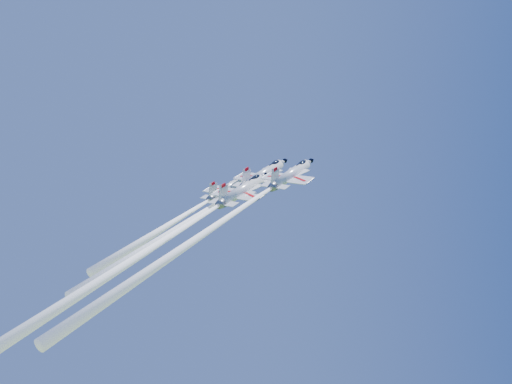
{
  "coord_description": "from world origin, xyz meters",
  "views": [
    {
      "loc": [
        -3.87,
        -108.89,
        80.47
      ],
      "look_at": [
        0.0,
        0.0,
        95.87
      ],
      "focal_mm": 40.0,
      "sensor_mm": 36.0,
      "label": 1
    }
  ],
  "objects_px": {
    "jet_lead": "(208,210)",
    "jet_right": "(220,222)",
    "jet_left": "(189,212)",
    "jet_slot": "(162,242)"
  },
  "relations": [
    {
      "from": "jet_slot",
      "to": "jet_left",
      "type": "bearing_deg",
      "value": 114.93
    },
    {
      "from": "jet_right",
      "to": "jet_lead",
      "type": "bearing_deg",
      "value": 135.69
    },
    {
      "from": "jet_left",
      "to": "jet_slot",
      "type": "relative_size",
      "value": 0.66
    },
    {
      "from": "jet_lead",
      "to": "jet_slot",
      "type": "xyz_separation_m",
      "value": [
        -6.53,
        -11.61,
        -6.31
      ]
    },
    {
      "from": "jet_right",
      "to": "jet_slot",
      "type": "height_order",
      "value": "jet_right"
    },
    {
      "from": "jet_slot",
      "to": "jet_right",
      "type": "bearing_deg",
      "value": 25.55
    },
    {
      "from": "jet_slot",
      "to": "jet_lead",
      "type": "bearing_deg",
      "value": 95.08
    },
    {
      "from": "jet_lead",
      "to": "jet_right",
      "type": "height_order",
      "value": "jet_lead"
    },
    {
      "from": "jet_left",
      "to": "jet_slot",
      "type": "distance_m",
      "value": 17.97
    },
    {
      "from": "jet_left",
      "to": "jet_slot",
      "type": "xyz_separation_m",
      "value": [
        -2.77,
        -16.6,
        -6.32
      ]
    }
  ]
}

